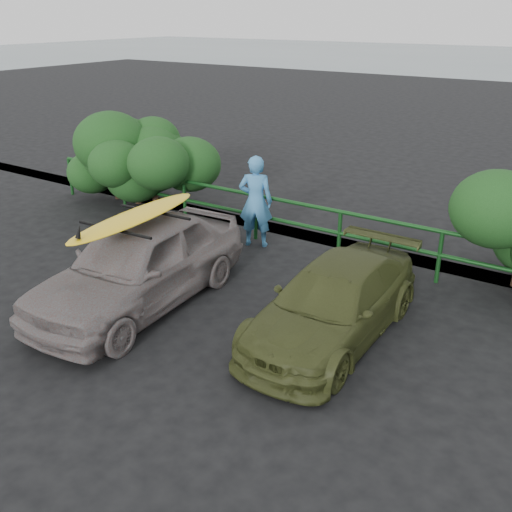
{
  "coord_description": "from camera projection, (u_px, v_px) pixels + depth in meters",
  "views": [
    {
      "loc": [
        5.43,
        -4.77,
        4.63
      ],
      "look_at": [
        0.96,
        2.04,
        1.11
      ],
      "focal_mm": 40.0,
      "sensor_mm": 36.0,
      "label": 1
    }
  ],
  "objects": [
    {
      "name": "ground",
      "position": [
        123.0,
        359.0,
        8.23
      ],
      "size": [
        80.0,
        80.0,
        0.0
      ],
      "primitive_type": "plane",
      "color": "black"
    },
    {
      "name": "guardrail",
      "position": [
        296.0,
        225.0,
        11.86
      ],
      "size": [
        14.0,
        0.08,
        1.04
      ],
      "primitive_type": null,
      "color": "#134317",
      "rests_on": "ground"
    },
    {
      "name": "shrub_left",
      "position": [
        139.0,
        165.0,
        14.38
      ],
      "size": [
        3.2,
        2.4,
        2.1
      ],
      "primitive_type": null,
      "color": "#1D491A",
      "rests_on": "ground"
    },
    {
      "name": "sedan",
      "position": [
        139.0,
        264.0,
        9.51
      ],
      "size": [
        2.0,
        4.45,
        1.48
      ],
      "primitive_type": "imported",
      "rotation": [
        0.0,
        0.0,
        0.06
      ],
      "color": "slate",
      "rests_on": "ground"
    },
    {
      "name": "olive_vehicle",
      "position": [
        333.0,
        303.0,
        8.6
      ],
      "size": [
        1.61,
        3.91,
        1.13
      ],
      "primitive_type": "imported",
      "rotation": [
        0.0,
        0.0,
        -0.01
      ],
      "color": "#3D431E",
      "rests_on": "ground"
    },
    {
      "name": "man",
      "position": [
        256.0,
        201.0,
        11.86
      ],
      "size": [
        0.84,
        0.71,
        1.95
      ],
      "primitive_type": "imported",
      "rotation": [
        0.0,
        0.0,
        3.55
      ],
      "color": "#4189C4",
      "rests_on": "ground"
    },
    {
      "name": "roof_rack",
      "position": [
        135.0,
        220.0,
        9.2
      ],
      "size": [
        1.52,
        1.11,
        0.05
      ],
      "primitive_type": null,
      "rotation": [
        0.0,
        0.0,
        0.06
      ],
      "color": "black",
      "rests_on": "sedan"
    },
    {
      "name": "surfboard",
      "position": [
        135.0,
        217.0,
        9.17
      ],
      "size": [
        0.77,
        2.93,
        0.09
      ],
      "primitive_type": "ellipsoid",
      "rotation": [
        0.0,
        0.0,
        0.06
      ],
      "color": "yellow",
      "rests_on": "roof_rack"
    }
  ]
}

